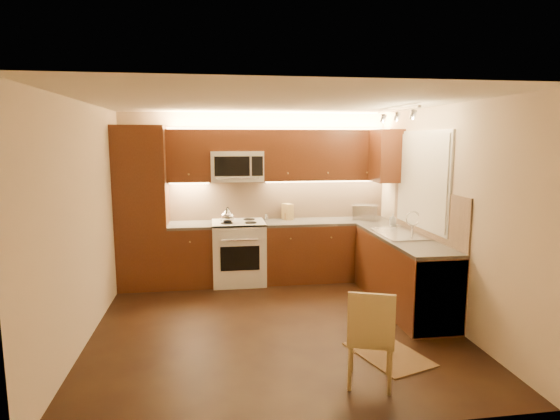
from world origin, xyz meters
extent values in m
cube|color=black|center=(0.00, 0.00, 0.00)|extent=(4.00, 4.00, 0.01)
cube|color=beige|center=(0.00, 0.00, 2.50)|extent=(4.00, 4.00, 0.01)
cube|color=beige|center=(0.00, 2.00, 1.25)|extent=(4.00, 0.01, 2.50)
cube|color=beige|center=(0.00, -2.00, 1.25)|extent=(4.00, 0.01, 2.50)
cube|color=beige|center=(-2.00, 0.00, 1.25)|extent=(0.01, 4.00, 2.50)
cube|color=beige|center=(2.00, 0.00, 1.25)|extent=(0.01, 4.00, 2.50)
cube|color=#441F0E|center=(-1.65, 1.70, 1.15)|extent=(0.70, 0.60, 2.30)
cube|color=#441F0E|center=(-0.99, 1.70, 0.43)|extent=(0.62, 0.60, 0.86)
cube|color=#34312F|center=(-0.99, 1.70, 0.88)|extent=(0.62, 0.60, 0.04)
cube|color=#441F0E|center=(1.04, 1.70, 0.43)|extent=(1.92, 0.60, 0.86)
cube|color=#34312F|center=(1.04, 1.70, 0.88)|extent=(1.92, 0.60, 0.04)
cube|color=#441F0E|center=(1.70, 0.40, 0.43)|extent=(0.60, 2.00, 0.86)
cube|color=#34312F|center=(1.70, 0.40, 0.88)|extent=(0.60, 2.00, 0.04)
cube|color=silver|center=(1.70, -0.30, 0.43)|extent=(0.58, 0.60, 0.84)
cube|color=tan|center=(0.35, 1.99, 1.20)|extent=(3.30, 0.02, 0.60)
cube|color=tan|center=(1.99, 0.40, 1.20)|extent=(0.02, 2.00, 0.60)
cube|color=#441F0E|center=(-0.99, 1.82, 1.88)|extent=(0.62, 0.35, 0.75)
cube|color=#441F0E|center=(1.04, 1.82, 1.88)|extent=(1.92, 0.35, 0.75)
cube|color=#441F0E|center=(-0.30, 1.82, 2.09)|extent=(0.76, 0.35, 0.31)
cube|color=#441F0E|center=(1.82, 1.40, 1.88)|extent=(0.35, 0.50, 0.75)
cube|color=silver|center=(1.99, 0.55, 1.60)|extent=(0.03, 1.44, 1.24)
cube|color=silver|center=(1.97, 0.55, 1.60)|extent=(0.02, 1.36, 1.16)
cube|color=silver|center=(1.55, 0.40, 2.46)|extent=(0.04, 1.20, 0.03)
cube|color=silver|center=(1.64, 1.72, 1.01)|extent=(0.44, 0.38, 0.22)
cube|color=olive|center=(0.46, 1.87, 1.02)|extent=(0.17, 0.21, 0.24)
cylinder|color=silver|center=(0.51, 1.94, 0.95)|extent=(0.06, 0.06, 0.11)
cylinder|color=brown|center=(0.44, 1.84, 0.95)|extent=(0.05, 0.05, 0.10)
cylinder|color=silver|center=(0.14, 1.87, 0.95)|extent=(0.05, 0.05, 0.09)
cylinder|color=#A86332|center=(0.47, 1.93, 0.95)|extent=(0.05, 0.05, 0.10)
imported|color=#B9BABE|center=(1.86, 1.16, 0.99)|extent=(0.08, 0.09, 0.17)
cube|color=black|center=(1.02, -0.90, 0.01)|extent=(0.77, 0.95, 0.01)
camera|label=1|loc=(-0.67, -4.97, 2.10)|focal=29.55mm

